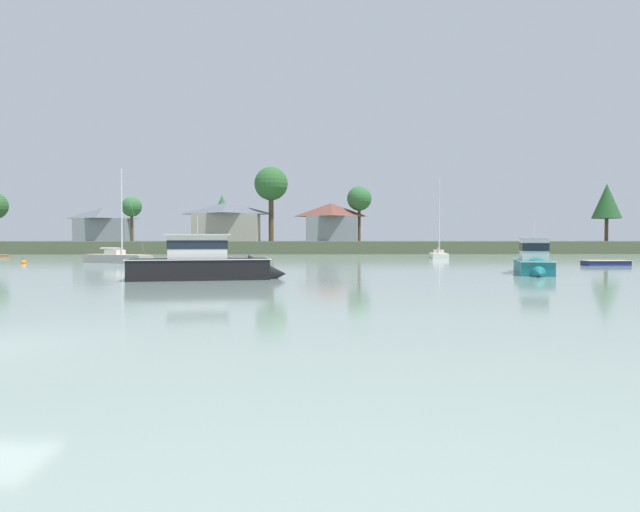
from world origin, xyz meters
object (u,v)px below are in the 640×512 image
at_px(cruiser_black, 212,268).
at_px(dinghy_navy, 606,264).
at_px(sailboat_white, 439,257).
at_px(mooring_buoy_orange, 24,263).
at_px(sailboat_grey, 118,261).
at_px(cruiser_teal, 534,265).

distance_m(cruiser_black, dinghy_navy, 35.92).
relative_size(sailboat_white, mooring_buoy_orange, 17.49).
distance_m(cruiser_black, sailboat_grey, 26.40).
distance_m(cruiser_teal, dinghy_navy, 16.77).
relative_size(cruiser_black, dinghy_navy, 2.38).
xyz_separation_m(cruiser_black, sailboat_white, (21.69, 36.18, -0.42)).
relative_size(cruiser_teal, mooring_buoy_orange, 13.95).
bearing_deg(cruiser_black, mooring_buoy_orange, 133.50).
bearing_deg(cruiser_teal, dinghy_navy, 47.41).
height_order(sailboat_white, cruiser_teal, sailboat_white).
bearing_deg(cruiser_black, sailboat_white, 59.06).
bearing_deg(mooring_buoy_orange, sailboat_white, 18.11).
relative_size(cruiser_black, sailboat_white, 0.94).
bearing_deg(cruiser_black, sailboat_grey, 118.54).
distance_m(sailboat_grey, dinghy_navy, 44.91).
xyz_separation_m(cruiser_teal, mooring_buoy_orange, (-41.54, 17.89, -0.49)).
bearing_deg(dinghy_navy, sailboat_grey, 171.64).
height_order(cruiser_black, sailboat_grey, sailboat_grey).
bearing_deg(cruiser_teal, mooring_buoy_orange, 156.70).
xyz_separation_m(sailboat_white, sailboat_grey, (-34.30, -12.99, 0.02)).
bearing_deg(cruiser_black, dinghy_navy, 27.63).
distance_m(cruiser_black, sailboat_white, 42.19).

